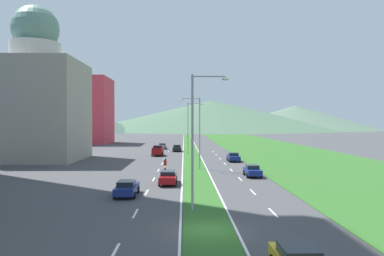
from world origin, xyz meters
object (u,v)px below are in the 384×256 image
object	(u,v)px
car_5	(177,148)
car_7	(127,188)
car_3	(168,177)
car_4	(162,146)
car_0	(233,157)
motorcycle_rider	(165,166)
street_lamp_mid	(198,129)
pickup_truck_0	(158,151)
street_lamp_near	(196,134)
car_2	(252,171)
street_lamp_far	(190,125)

from	to	relation	value
car_5	car_7	size ratio (longest dim) A/B	1.05
car_3	car_4	xyz separation A→B (m)	(-3.70, 52.56, -0.01)
car_5	car_4	bearing A→B (deg)	26.33
car_0	motorcycle_rider	distance (m)	16.86
street_lamp_mid	car_3	xyz separation A→B (m)	(-3.65, -12.30, -5.07)
car_3	car_7	size ratio (longest dim) A/B	1.03
street_lamp_mid	motorcycle_rider	bearing A→B (deg)	-155.82
motorcycle_rider	pickup_truck_0	bearing A→B (deg)	6.53
street_lamp_near	street_lamp_mid	bearing A→B (deg)	87.67
car_2	street_lamp_far	bearing A→B (deg)	-166.93
street_lamp_far	motorcycle_rider	xyz separation A→B (m)	(-3.69, -26.66, -5.39)
street_lamp_near	car_4	world-z (taller)	street_lamp_near
street_lamp_mid	pickup_truck_0	size ratio (longest dim) A/B	1.89
car_5	street_lamp_near	bearing A→B (deg)	-177.42
car_2	car_5	size ratio (longest dim) A/B	0.86
car_3	car_5	bearing A→B (deg)	-0.10
car_3	pickup_truck_0	world-z (taller)	pickup_truck_0
street_lamp_near	car_5	xyz separation A→B (m)	(-2.58, 57.22, -5.06)
street_lamp_far	car_7	bearing A→B (deg)	-98.35
street_lamp_mid	car_0	world-z (taller)	street_lamp_mid
car_0	car_2	size ratio (longest dim) A/B	1.15
street_lamp_mid	car_2	size ratio (longest dim) A/B	2.53
street_lamp_far	car_3	world-z (taller)	street_lamp_far
car_5	motorcycle_rider	bearing A→B (deg)	178.50
car_0	car_3	size ratio (longest dim) A/B	1.00
car_3	motorcycle_rider	size ratio (longest dim) A/B	2.32
street_lamp_far	pickup_truck_0	world-z (taller)	street_lamp_far
car_4	pickup_truck_0	world-z (taller)	pickup_truck_0
car_0	car_5	bearing A→B (deg)	-155.20
street_lamp_near	car_0	distance (m)	36.49
car_4	car_5	distance (m)	8.52
car_3	street_lamp_far	bearing A→B (deg)	-4.42
car_2	motorcycle_rider	size ratio (longest dim) A/B	2.02
street_lamp_far	car_3	xyz separation A→B (m)	(-2.86, -36.94, -5.38)
street_lamp_near	car_0	size ratio (longest dim) A/B	2.21
car_2	pickup_truck_0	distance (m)	32.27
street_lamp_far	motorcycle_rider	distance (m)	27.45
street_lamp_far	car_5	world-z (taller)	street_lamp_far
street_lamp_mid	street_lamp_far	distance (m)	24.66
street_lamp_near	street_lamp_far	xyz separation A→B (m)	(0.20, 49.23, 0.29)
car_0	pickup_truck_0	size ratio (longest dim) A/B	0.86
street_lamp_mid	street_lamp_far	world-z (taller)	street_lamp_far
car_2	car_5	bearing A→B (deg)	-165.66
car_4	car_5	bearing A→B (deg)	-153.67
street_lamp_mid	car_0	xyz separation A→B (m)	(6.54, 10.75, -5.05)
street_lamp_mid	car_2	bearing A→B (deg)	-46.62
car_0	car_2	world-z (taller)	car_0
street_lamp_mid	car_3	bearing A→B (deg)	-106.54
street_lamp_mid	car_2	distance (m)	10.79
car_5	motorcycle_rider	world-z (taller)	motorcycle_rider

